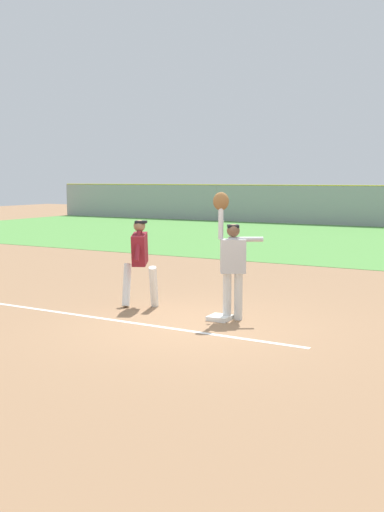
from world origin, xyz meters
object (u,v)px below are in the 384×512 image
at_px(runner, 140,257).
at_px(baseball, 222,221).
at_px(first_base, 220,318).
at_px(parked_car_black, 361,210).
at_px(fielder, 232,258).

xyz_separation_m(runner, baseball, (1.67, 0.21, 0.74)).
relative_size(first_base, parked_car_black, 0.08).
bearing_deg(runner, fielder, -27.80).
height_order(runner, parked_car_black, runner).
bearing_deg(parked_car_black, first_base, -84.49).
bearing_deg(fielder, parked_car_black, -21.37).
distance_m(first_base, runner, 2.11).
relative_size(fielder, runner, 1.33).
xyz_separation_m(first_base, runner, (-1.87, 0.24, 0.96)).
xyz_separation_m(baseball, parked_car_black, (-4.00, 26.83, -1.06)).
bearing_deg(first_base, fielder, 37.93).
xyz_separation_m(fielder, parked_car_black, (-4.36, 27.15, -0.45)).
xyz_separation_m(fielder, baseball, (-0.36, 0.32, 0.62)).
height_order(first_base, baseball, baseball).
bearing_deg(parked_car_black, runner, -88.32).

